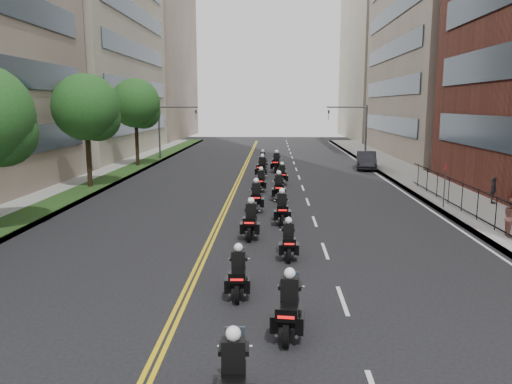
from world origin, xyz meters
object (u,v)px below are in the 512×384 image
(motorcycle_4, at_px, (251,222))
(motorcycle_11, at_px, (276,163))
(motorcycle_12, at_px, (263,161))
(parked_sedan, at_px, (366,160))
(motorcycle_3, at_px, (288,242))
(motorcycle_7, at_px, (279,188))
(motorcycle_6, at_px, (256,198))
(motorcycle_1, at_px, (289,308))
(motorcycle_0, at_px, (233,381))
(pedestrian_c, at_px, (493,190))
(motorcycle_5, at_px, (282,210))
(motorcycle_9, at_px, (282,175))
(motorcycle_8, at_px, (261,182))
(motorcycle_10, at_px, (262,168))
(motorcycle_2, at_px, (238,275))
(pedestrian_b, at_px, (512,217))

(motorcycle_4, height_order, motorcycle_11, motorcycle_11)
(motorcycle_12, xyz_separation_m, parked_sedan, (9.18, -0.47, 0.12))
(motorcycle_11, distance_m, parked_sedan, 8.27)
(motorcycle_3, distance_m, motorcycle_7, 11.51)
(motorcycle_6, xyz_separation_m, parked_sedan, (9.15, 17.97, 0.08))
(motorcycle_3, bearing_deg, parked_sedan, 73.50)
(motorcycle_1, bearing_deg, motorcycle_0, -102.34)
(motorcycle_12, height_order, pedestrian_c, motorcycle_12)
(motorcycle_5, relative_size, motorcycle_9, 1.07)
(motorcycle_8, bearing_deg, motorcycle_7, -65.38)
(motorcycle_6, bearing_deg, motorcycle_5, -66.99)
(motorcycle_0, bearing_deg, motorcycle_8, 88.13)
(motorcycle_4, bearing_deg, motorcycle_7, 83.33)
(pedestrian_c, bearing_deg, motorcycle_11, 61.84)
(motorcycle_7, bearing_deg, motorcycle_12, 94.56)
(motorcycle_10, bearing_deg, motorcycle_6, -82.42)
(motorcycle_8, distance_m, motorcycle_11, 9.77)
(motorcycle_1, bearing_deg, pedestrian_c, 59.95)
(motorcycle_1, height_order, motorcycle_11, motorcycle_11)
(motorcycle_5, relative_size, parked_sedan, 0.49)
(motorcycle_9, bearing_deg, motorcycle_10, 113.27)
(motorcycle_7, bearing_deg, motorcycle_2, -95.33)
(motorcycle_3, height_order, motorcycle_12, motorcycle_12)
(motorcycle_5, relative_size, pedestrian_c, 1.55)
(motorcycle_1, bearing_deg, motorcycle_2, 125.62)
(motorcycle_7, bearing_deg, motorcycle_1, -89.99)
(motorcycle_8, distance_m, motorcycle_12, 12.40)
(motorcycle_8, height_order, motorcycle_9, motorcycle_8)
(motorcycle_3, height_order, pedestrian_c, pedestrian_c)
(motorcycle_9, relative_size, parked_sedan, 0.46)
(motorcycle_6, relative_size, motorcycle_7, 1.00)
(motorcycle_5, xyz_separation_m, motorcycle_8, (-1.23, 8.95, -0.03))
(motorcycle_1, relative_size, motorcycle_2, 1.07)
(motorcycle_12, bearing_deg, pedestrian_c, -54.80)
(motorcycle_0, relative_size, parked_sedan, 0.48)
(motorcycle_2, xyz_separation_m, motorcycle_8, (0.23, 18.12, 0.03))
(motorcycle_0, height_order, motorcycle_10, motorcycle_10)
(motorcycle_5, xyz_separation_m, pedestrian_b, (9.61, -2.57, 0.29))
(motorcycle_2, bearing_deg, motorcycle_6, 88.26)
(motorcycle_3, relative_size, motorcycle_10, 0.81)
(motorcycle_5, xyz_separation_m, motorcycle_7, (-0.09, 6.09, 0.02))
(motorcycle_4, relative_size, motorcycle_9, 1.08)
(motorcycle_6, height_order, motorcycle_8, motorcycle_6)
(motorcycle_2, xyz_separation_m, motorcycle_5, (1.46, 9.17, 0.05))
(motorcycle_9, xyz_separation_m, motorcycle_11, (-0.37, 6.56, 0.11))
(motorcycle_3, distance_m, pedestrian_b, 9.88)
(motorcycle_5, relative_size, motorcycle_6, 0.97)
(motorcycle_4, bearing_deg, motorcycle_12, 91.73)
(motorcycle_6, relative_size, motorcycle_11, 0.94)
(motorcycle_1, distance_m, parked_sedan, 33.52)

